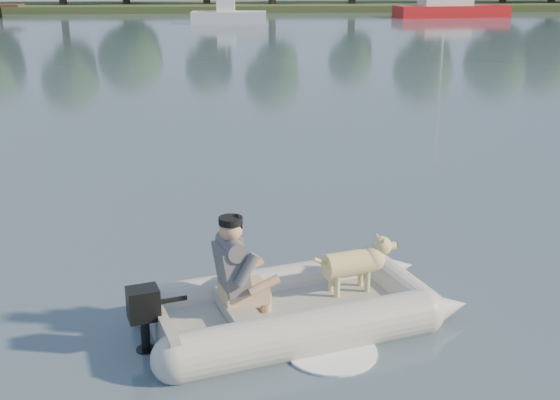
{
  "coord_description": "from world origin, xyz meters",
  "views": [
    {
      "loc": [
        -0.64,
        -7.67,
        3.82
      ],
      "look_at": [
        0.05,
        1.56,
        0.75
      ],
      "focal_mm": 45.0,
      "sensor_mm": 36.0,
      "label": 1
    }
  ],
  "objects_px": {
    "man": "(234,264)",
    "motorboat": "(229,8)",
    "dinghy": "(298,272)",
    "sailboat": "(450,10)",
    "dog": "(349,268)"
  },
  "relations": [
    {
      "from": "man",
      "to": "sailboat",
      "type": "xyz_separation_m",
      "value": [
        18.19,
        50.74,
        -0.25
      ]
    },
    {
      "from": "man",
      "to": "sailboat",
      "type": "bearing_deg",
      "value": 53.59
    },
    {
      "from": "motorboat",
      "to": "dinghy",
      "type": "bearing_deg",
      "value": -86.37
    },
    {
      "from": "man",
      "to": "sailboat",
      "type": "height_order",
      "value": "sailboat"
    },
    {
      "from": "dinghy",
      "to": "motorboat",
      "type": "bearing_deg",
      "value": 73.96
    },
    {
      "from": "dinghy",
      "to": "motorboat",
      "type": "height_order",
      "value": "motorboat"
    },
    {
      "from": "man",
      "to": "motorboat",
      "type": "height_order",
      "value": "motorboat"
    },
    {
      "from": "dinghy",
      "to": "motorboat",
      "type": "distance_m",
      "value": 44.86
    },
    {
      "from": "dinghy",
      "to": "dog",
      "type": "relative_size",
      "value": 5.14
    },
    {
      "from": "dinghy",
      "to": "dog",
      "type": "bearing_deg",
      "value": 4.57
    },
    {
      "from": "man",
      "to": "motorboat",
      "type": "distance_m",
      "value": 45.01
    },
    {
      "from": "dinghy",
      "to": "man",
      "type": "bearing_deg",
      "value": 175.76
    },
    {
      "from": "motorboat",
      "to": "sailboat",
      "type": "xyz_separation_m",
      "value": [
        17.99,
        5.73,
        -0.51
      ]
    },
    {
      "from": "dinghy",
      "to": "sailboat",
      "type": "bearing_deg",
      "value": 54.25
    },
    {
      "from": "dinghy",
      "to": "sailboat",
      "type": "relative_size",
      "value": 0.39
    }
  ]
}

